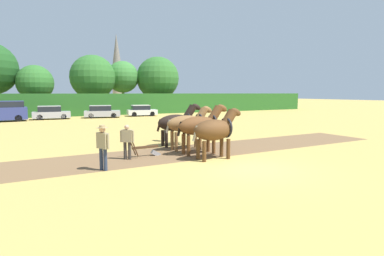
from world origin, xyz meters
The scene contains 20 objects.
ground_plane centered at (0.00, 0.00, 0.00)m, with size 240.00×240.00×0.00m, color tan.
plowed_furrow_strip centered at (-5.63, 4.00, 0.00)m, with size 34.63×3.71×0.01m, color brown.
hedgerow centered at (0.00, 32.92, 1.48)m, with size 72.84×1.96×2.96m, color #286023.
tree_left centered at (-7.64, 37.05, 4.40)m, with size 4.82×4.82×6.82m.
tree_center_left centered at (0.12, 37.97, 5.37)m, with size 6.68×6.68×8.72m.
tree_center centered at (4.87, 38.81, 5.56)m, with size 5.06×5.06×8.12m.
tree_center_right centered at (10.42, 37.68, 5.47)m, with size 6.99×6.99×8.97m.
church_spire centered at (9.67, 62.72, 8.84)m, with size 2.60×2.60×16.88m.
draft_horse_lead_left centered at (-0.28, 2.08, 1.36)m, with size 2.67×1.05×2.39m.
draft_horse_lead_right centered at (-0.30, 3.43, 1.42)m, with size 2.92×1.02×2.52m.
draft_horse_trail_left centered at (-0.34, 4.78, 1.39)m, with size 2.85×0.97×2.39m.
draft_horse_trail_right centered at (-0.35, 6.13, 1.35)m, with size 2.87×1.03×2.47m.
plow centered at (-2.86, 4.05, 0.32)m, with size 1.56×0.47×1.13m.
farmer_at_plow centered at (-3.91, 3.82, 0.92)m, with size 0.56×0.42×1.59m.
farmer_beside_team centered at (-0.39, 7.83, 0.89)m, with size 0.24×0.63×1.55m.
farmer_onlooker_left centered at (-5.27, 2.32, 1.06)m, with size 0.45×0.60×1.79m.
parked_van centered at (-10.89, 27.85, 1.13)m, with size 4.84×2.49×2.19m.
parked_car_left centered at (-6.16, 28.68, 0.74)m, with size 4.06×1.85×1.56m.
parked_car_center_left centered at (-0.50, 28.33, 0.73)m, with size 4.47×2.53×1.52m.
parked_car_center centered at (4.71, 28.74, 0.70)m, with size 4.02×2.30×1.45m.
Camera 1 is at (-7.42, -9.47, 3.01)m, focal length 28.00 mm.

